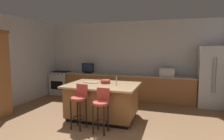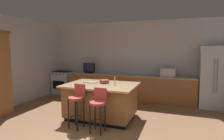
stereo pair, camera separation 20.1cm
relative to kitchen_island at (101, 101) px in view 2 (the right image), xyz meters
name	(u,v)px [view 2 (the right image)]	position (x,y,z in m)	size (l,w,h in m)	color
wall_back	(130,60)	(0.17, 2.41, 0.95)	(6.87, 0.12, 2.82)	#BCBCC1
wall_left	(15,62)	(-3.06, 0.17, 0.95)	(0.12, 4.88, 2.82)	#BCBCC1
counter_back	(127,87)	(0.15, 2.03, -0.01)	(4.66, 0.62, 0.90)	brown
kitchen_island	(101,101)	(0.00, 0.00, 0.00)	(1.83, 1.31, 0.90)	black
refrigerator	(213,77)	(2.90, 1.98, 0.49)	(0.80, 0.74, 1.90)	#B7BABF
range_oven	(63,82)	(-2.57, 2.03, 0.00)	(0.77, 0.63, 0.92)	#B7BABF
microwave	(168,72)	(1.55, 2.03, 0.58)	(0.48, 0.36, 0.27)	#B7BABF
tv_monitor	(89,69)	(-1.34, 1.98, 0.62)	(0.48, 0.16, 0.38)	black
sink_faucet_back	(127,71)	(0.10, 2.13, 0.56)	(0.02, 0.02, 0.24)	#B2B2B7
sink_faucet_island	(115,81)	(0.38, 0.00, 0.55)	(0.02, 0.02, 0.22)	#B2B2B7
bar_stool_left	(77,102)	(-0.27, -0.77, 0.15)	(0.34, 0.36, 1.00)	#B23D33
bar_stool_right	(98,106)	(0.28, -0.82, 0.11)	(0.34, 0.34, 0.96)	#B23D33
fruit_bowl	(104,81)	(0.03, 0.16, 0.49)	(0.26, 0.26, 0.09)	#993833
cutting_board	(91,82)	(-0.36, 0.13, 0.45)	(0.38, 0.23, 0.02)	#A87F51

